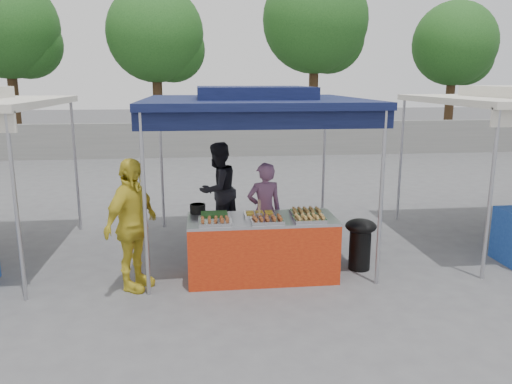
{
  "coord_description": "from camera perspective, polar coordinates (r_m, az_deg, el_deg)",
  "views": [
    {
      "loc": [
        -0.82,
        -6.53,
        2.68
      ],
      "look_at": [
        0.0,
        0.6,
        1.05
      ],
      "focal_mm": 35.0,
      "sensor_mm": 36.0,
      "label": 1
    }
  ],
  "objects": [
    {
      "name": "food_tray_fr",
      "position": [
        6.6,
        6.13,
        -3.07
      ],
      "size": [
        0.42,
        0.3,
        0.07
      ],
      "color": "#B5B5B9",
      "rests_on": "vendor_table"
    },
    {
      "name": "wok_burner",
      "position": [
        7.3,
        11.83,
        -5.34
      ],
      "size": [
        0.44,
        0.44,
        0.75
      ],
      "rotation": [
        0.0,
        0.0,
        -0.11
      ],
      "color": "black",
      "rests_on": "ground_plane"
    },
    {
      "name": "crate_left",
      "position": [
        7.39,
        -3.53,
        -7.27
      ],
      "size": [
        0.48,
        0.34,
        0.29
      ],
      "primitive_type": "cube",
      "color": "navy",
      "rests_on": "ground_plane"
    },
    {
      "name": "main_canopy",
      "position": [
        7.55,
        -0.33,
        10.45
      ],
      "size": [
        3.2,
        3.2,
        2.57
      ],
      "color": "#AAAAB0",
      "rests_on": "ground_plane"
    },
    {
      "name": "food_tray_fm",
      "position": [
        6.5,
        1.27,
        -3.24
      ],
      "size": [
        0.42,
        0.3,
        0.07
      ],
      "color": "#B5B5B9",
      "rests_on": "vendor_table"
    },
    {
      "name": "back_wall",
      "position": [
        17.67,
        -3.89,
        6.01
      ],
      "size": [
        40.0,
        0.25,
        1.2
      ],
      "primitive_type": "cube",
      "color": "slate",
      "rests_on": "ground_plane"
    },
    {
      "name": "skewer_cup",
      "position": [
        6.56,
        0.4,
        -2.93
      ],
      "size": [
        0.08,
        0.08,
        0.1
      ],
      "primitive_type": "cylinder",
      "color": "#AAAAB0",
      "rests_on": "vendor_table"
    },
    {
      "name": "food_tray_bl",
      "position": [
        6.73,
        -4.8,
        -2.73
      ],
      "size": [
        0.42,
        0.3,
        0.07
      ],
      "color": "#B5B5B9",
      "rests_on": "vendor_table"
    },
    {
      "name": "crate_right",
      "position": [
        7.68,
        3.07,
        -6.37
      ],
      "size": [
        0.53,
        0.37,
        0.32
      ],
      "primitive_type": "cube",
      "color": "navy",
      "rests_on": "ground_plane"
    },
    {
      "name": "customer_person",
      "position": [
        6.56,
        -14.01,
        -3.69
      ],
      "size": [
        0.86,
        1.09,
        1.72
      ],
      "primitive_type": "imported",
      "rotation": [
        0.0,
        0.0,
        1.07
      ],
      "color": "gold",
      "rests_on": "ground_plane"
    },
    {
      "name": "food_tray_br",
      "position": [
        6.91,
        5.74,
        -2.32
      ],
      "size": [
        0.42,
        0.3,
        0.07
      ],
      "color": "#B5B5B9",
      "rests_on": "vendor_table"
    },
    {
      "name": "vendor_woman",
      "position": [
        7.52,
        0.96,
        -2.16
      ],
      "size": [
        0.59,
        0.44,
        1.47
      ],
      "primitive_type": "imported",
      "rotation": [
        0.0,
        0.0,
        3.31
      ],
      "color": "#7C4F70",
      "rests_on": "ground_plane"
    },
    {
      "name": "ground_plane",
      "position": [
        7.1,
        0.56,
        -9.37
      ],
      "size": [
        80.0,
        80.0,
        0.0
      ],
      "primitive_type": "plane",
      "color": "#515153"
    },
    {
      "name": "tree_1",
      "position": [
        19.51,
        -10.99,
        16.9
      ],
      "size": [
        3.58,
        3.53,
        6.07
      ],
      "color": "#3A2716",
      "rests_on": "ground_plane"
    },
    {
      "name": "food_tray_bm",
      "position": [
        6.78,
        0.4,
        -2.54
      ],
      "size": [
        0.42,
        0.3,
        0.07
      ],
      "color": "#B5B5B9",
      "rests_on": "vendor_table"
    },
    {
      "name": "tree_3",
      "position": [
        22.59,
        21.98,
        15.08
      ],
      "size": [
        3.42,
        3.35,
        5.75
      ],
      "color": "#3A2716",
      "rests_on": "ground_plane"
    },
    {
      "name": "tree_0",
      "position": [
        21.11,
        -26.13,
        16.13
      ],
      "size": [
        3.73,
        3.71,
        6.38
      ],
      "color": "#3A2716",
      "rests_on": "ground_plane"
    },
    {
      "name": "cooking_pot",
      "position": [
        7.0,
        -6.68,
        -1.9
      ],
      "size": [
        0.22,
        0.22,
        0.13
      ],
      "primitive_type": "cylinder",
      "color": "black",
      "rests_on": "vendor_table"
    },
    {
      "name": "food_tray_fl",
      "position": [
        6.44,
        -4.66,
        -3.42
      ],
      "size": [
        0.42,
        0.3,
        0.07
      ],
      "color": "#B5B5B9",
      "rests_on": "vendor_table"
    },
    {
      "name": "crate_stacked",
      "position": [
        7.59,
        3.1,
        -4.11
      ],
      "size": [
        0.53,
        0.37,
        0.32
      ],
      "primitive_type": "cube",
      "color": "navy",
      "rests_on": "crate_right"
    },
    {
      "name": "vendor_table",
      "position": [
        6.86,
        0.67,
        -6.39
      ],
      "size": [
        2.0,
        0.8,
        0.85
      ],
      "color": "#AF2B0F",
      "rests_on": "ground_plane"
    },
    {
      "name": "tree_2",
      "position": [
        20.07,
        7.15,
        18.44
      ],
      "size": [
        3.98,
        3.98,
        6.85
      ],
      "color": "#3A2716",
      "rests_on": "ground_plane"
    },
    {
      "name": "helper_man",
      "position": [
        8.61,
        -4.36,
        0.27
      ],
      "size": [
        1.0,
        1.0,
        1.64
      ],
      "primitive_type": "imported",
      "rotation": [
        0.0,
        0.0,
        3.91
      ],
      "color": "black",
      "rests_on": "ground_plane"
    }
  ]
}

